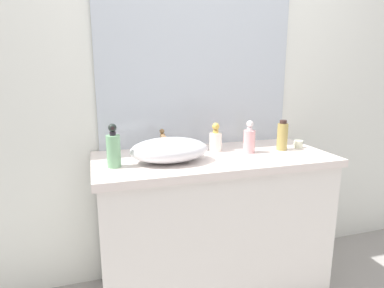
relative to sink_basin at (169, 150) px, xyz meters
name	(u,v)px	position (x,y,z in m)	size (l,w,h in m)	color
bathroom_wall_rear	(199,76)	(0.29, 0.39, 0.37)	(6.00, 0.06, 2.60)	silver
vanity_counter	(212,225)	(0.27, 0.05, -0.50)	(1.33, 0.60, 0.87)	white
wall_mirror_panel	(198,41)	(0.27, 0.35, 0.58)	(1.23, 0.01, 1.28)	#B2BCC6
sink_basin	(169,150)	(0.00, 0.00, 0.00)	(0.41, 0.28, 0.13)	silver
faucet	(163,140)	(0.00, 0.15, 0.02)	(0.03, 0.13, 0.14)	brown
soap_dispenser	(249,139)	(0.49, 0.05, 0.01)	(0.07, 0.07, 0.19)	#DFA1A3
lotion_bottle	(113,149)	(-0.29, -0.01, 0.03)	(0.07, 0.07, 0.22)	#70A778
perfume_bottle	(282,136)	(0.71, 0.05, 0.02)	(0.06, 0.06, 0.18)	#A5904B
spray_can	(216,140)	(0.32, 0.15, 0.00)	(0.07, 0.07, 0.17)	white
candle_jar	(298,144)	(0.83, 0.07, -0.04)	(0.06, 0.06, 0.05)	silver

